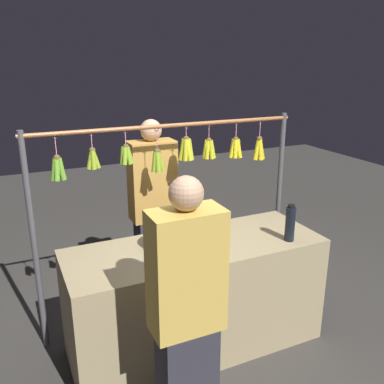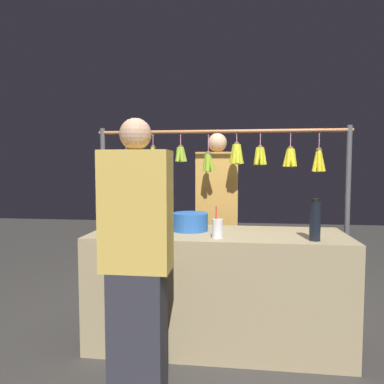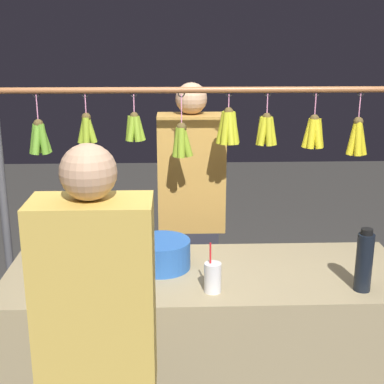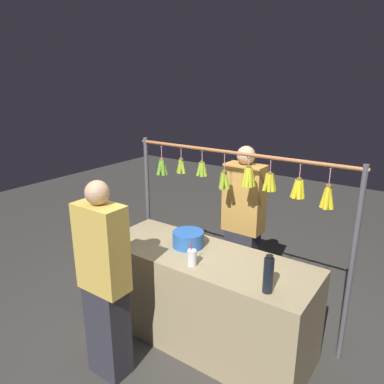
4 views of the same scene
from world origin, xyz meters
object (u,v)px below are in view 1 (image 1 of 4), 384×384
object	(u,v)px
water_bottle	(290,223)
drink_cup	(211,248)
vendor_person	(153,215)
customer_person	(187,323)
blue_bucket	(165,239)

from	to	relation	value
water_bottle	drink_cup	distance (m)	0.66
water_bottle	vendor_person	distance (m)	1.24
vendor_person	customer_person	distance (m)	1.58
vendor_person	customer_person	xyz separation A→B (m)	(0.37, 1.54, -0.03)
blue_bucket	drink_cup	size ratio (longest dim) A/B	1.26
water_bottle	drink_cup	world-z (taller)	water_bottle
blue_bucket	vendor_person	size ratio (longest dim) A/B	0.17
customer_person	water_bottle	bearing A→B (deg)	-153.49
drink_cup	vendor_person	distance (m)	1.00
water_bottle	drink_cup	size ratio (longest dim) A/B	1.28
blue_bucket	customer_person	bearing A→B (deg)	76.45
vendor_person	customer_person	world-z (taller)	vendor_person
water_bottle	vendor_person	size ratio (longest dim) A/B	0.17
drink_cup	water_bottle	bearing A→B (deg)	179.24
blue_bucket	customer_person	xyz separation A→B (m)	(0.20, 0.81, -0.12)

